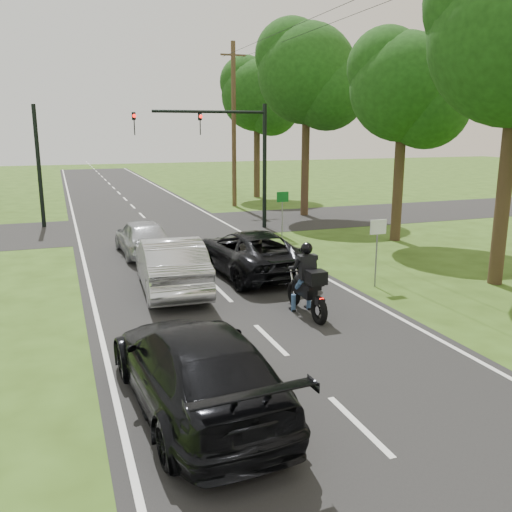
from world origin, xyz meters
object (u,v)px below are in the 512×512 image
Objects in this scene: sign_white at (378,237)px; silver_sedan at (171,264)px; silver_suv at (143,237)px; dark_car_behind at (196,367)px; traffic_signal at (228,144)px; motorcycle_rider at (308,287)px; sign_green at (282,204)px; utility_pole_far at (234,125)px; dark_suv at (250,252)px.

silver_sedan is at bearing 163.59° from sign_white.
silver_suv is 12.42m from dark_car_behind.
silver_suv is 0.66× the size of traffic_signal.
sign_green reaches higher than motorcycle_rider.
utility_pole_far is (7.65, 12.12, 4.35)m from silver_suv.
dark_car_behind is 0.53× the size of utility_pole_far.
dark_suv is 0.84× the size of traffic_signal.
utility_pole_far is at bearing 77.49° from motorcycle_rider.
motorcycle_rider is at bearing 106.90° from silver_suv.
silver_sedan is 1.18× the size of silver_suv.
traffic_signal is (4.71, 9.23, 3.30)m from silver_sedan.
utility_pole_far is at bearing -124.70° from silver_suv.
traffic_signal reaches higher than dark_car_behind.
silver_suv is 1.99× the size of sign_green.
dark_car_behind is at bearing 85.45° from silver_sedan.
silver_sedan is at bearing -135.28° from sign_green.
traffic_signal is (1.79, 8.18, 3.38)m from dark_suv.
dark_car_behind is 17.78m from traffic_signal.
traffic_signal is at bearing -109.68° from utility_pole_far.
motorcycle_rider is at bearing 86.47° from dark_suv.
motorcycle_rider is at bearing -109.06° from sign_green.
dark_car_behind is (-3.95, -3.81, 0.01)m from motorcycle_rider.
sign_white reaches higher than motorcycle_rider.
sign_white is at bearing -91.43° from sign_green.
utility_pole_far reaches higher than sign_green.
utility_pole_far reaches higher than traffic_signal.
silver_suv is 0.42× the size of utility_pole_far.
sign_white reaches higher than silver_suv.
sign_white is (6.15, -6.90, 0.86)m from silver_suv.
silver_suv is at bearing -122.25° from utility_pole_far.
traffic_signal is (5.72, 16.50, 3.35)m from dark_car_behind.
sign_white is at bearing 28.08° from motorcycle_rider.
dark_suv is at bearing 90.35° from motorcycle_rider.
sign_green is (0.20, 8.00, 0.00)m from sign_white.
utility_pole_far is (7.57, 17.23, 4.25)m from silver_sedan.
silver_sedan is 5.11m from silver_suv.
sign_white reaches higher than dark_car_behind.
silver_sedan is (-2.92, -1.05, 0.08)m from dark_suv.
traffic_signal is 3.00× the size of sign_green.
motorcycle_rider is at bearing -152.05° from sign_white.
sign_green is at bearing -172.63° from silver_suv.
motorcycle_rider is 9.08m from silver_suv.
dark_suv is at bearing -119.35° from dark_car_behind.
sign_white reaches higher than dark_suv.
motorcycle_rider is at bearing -102.64° from utility_pole_far.
utility_pole_far reaches higher than silver_suv.
silver_suv is (-2.99, 4.07, -0.03)m from dark_suv.
dark_suv is at bearing -156.89° from silver_sedan.
silver_suv is at bearing -98.39° from dark_car_behind.
motorcycle_rider reaches higher than dark_car_behind.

